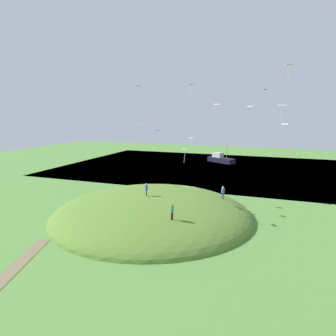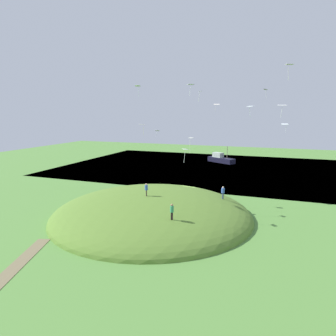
# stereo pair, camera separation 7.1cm
# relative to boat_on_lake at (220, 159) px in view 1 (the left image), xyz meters

# --- Properties ---
(ground_plane) EXTENTS (160.00, 160.00, 0.00)m
(ground_plane) POSITION_rel_boat_on_lake_xyz_m (37.64, 1.98, -0.94)
(ground_plane) COLOR #518338
(lake_water) EXTENTS (49.41, 80.00, 0.40)m
(lake_water) POSITION_rel_boat_on_lake_xyz_m (8.72, 1.98, -1.14)
(lake_water) COLOR #43658E
(lake_water) RESTS_ON ground_plane
(grass_hill) EXTENTS (26.90, 26.87, 5.99)m
(grass_hill) POSITION_rel_boat_on_lake_xyz_m (47.42, -0.71, -0.94)
(grass_hill) COLOR #54792C
(grass_hill) RESTS_ON ground_plane
(dirt_path) EXTENTS (10.57, 4.73, 0.04)m
(dirt_path) POSITION_rel_boat_on_lake_xyz_m (63.80, -7.04, -0.92)
(dirt_path) COLOR #706547
(dirt_path) RESTS_ON ground_plane
(boat_on_lake) EXTENTS (6.33, 8.27, 4.80)m
(boat_on_lake) POSITION_rel_boat_on_lake_xyz_m (0.00, 0.00, 0.00)
(boat_on_lake) COLOR black
(boat_on_lake) RESTS_ON lake_water
(person_walking_path) EXTENTS (0.55, 0.55, 1.70)m
(person_walking_path) POSITION_rel_boat_on_lake_xyz_m (48.51, -1.01, 3.11)
(person_walking_path) COLOR #41302B
(person_walking_path) RESTS_ON grass_hill
(person_near_shore) EXTENTS (0.44, 0.44, 1.79)m
(person_near_shore) POSITION_rel_boat_on_lake_xyz_m (54.05, 4.49, 2.52)
(person_near_shore) COLOR black
(person_near_shore) RESTS_ON grass_hill
(person_on_hilltop) EXTENTS (0.62, 0.62, 1.76)m
(person_on_hilltop) POSITION_rel_boat_on_lake_xyz_m (43.27, 8.12, 2.22)
(person_on_hilltop) COLOR #2A3750
(person_on_hilltop) RESTS_ON grass_hill
(kite_0) EXTENTS (0.83, 1.13, 1.58)m
(kite_0) POSITION_rel_boat_on_lake_xyz_m (42.87, 14.97, 13.66)
(kite_0) COLOR white
(kite_1) EXTENTS (1.08, 0.89, 1.70)m
(kite_1) POSITION_rel_boat_on_lake_xyz_m (29.85, 12.33, 16.54)
(kite_1) COLOR silver
(kite_2) EXTENTS (0.73, 0.99, 1.22)m
(kite_2) POSITION_rel_boat_on_lake_xyz_m (28.10, -7.79, 9.30)
(kite_2) COLOR white
(kite_3) EXTENTS (1.21, 1.19, 1.75)m
(kite_3) POSITION_rel_boat_on_lake_xyz_m (38.19, 1.88, 16.95)
(kite_3) COLOR white
(kite_4) EXTENTS (1.00, 1.25, 1.63)m
(kite_4) POSITION_rel_boat_on_lake_xyz_m (25.09, 3.31, 14.36)
(kite_4) COLOR silver
(kite_5) EXTENTS (0.57, 0.80, 1.58)m
(kite_5) POSITION_rel_boat_on_lake_xyz_m (42.70, -4.81, 16.55)
(kite_5) COLOR white
(kite_6) EXTENTS (0.92, 0.79, 1.67)m
(kite_6) POSITION_rel_boat_on_lake_xyz_m (35.69, 2.73, 16.02)
(kite_6) COLOR white
(kite_7) EXTENTS (1.23, 1.14, 1.47)m
(kite_7) POSITION_rel_boat_on_lake_xyz_m (47.73, -1.84, 11.25)
(kite_7) COLOR white
(kite_8) EXTENTS (0.78, 0.84, 2.09)m
(kite_8) POSITION_rel_boat_on_lake_xyz_m (44.62, 3.87, 9.28)
(kite_8) COLOR white
(kite_9) EXTENTS (1.26, 1.31, 1.74)m
(kite_9) POSITION_rel_boat_on_lake_xyz_m (33.61, 10.38, 13.75)
(kite_9) COLOR white
(kite_10) EXTENTS (0.95, 0.94, 1.78)m
(kite_10) POSITION_rel_boat_on_lake_xyz_m (48.17, 4.10, 8.27)
(kite_10) COLOR white
(kite_11) EXTENTS (0.99, 1.15, 1.95)m
(kite_11) POSITION_rel_boat_on_lake_xyz_m (40.51, 15.54, 18.74)
(kite_11) COLOR silver
(kite_12) EXTENTS (0.86, 1.09, 1.44)m
(kite_12) POSITION_rel_boat_on_lake_xyz_m (33.76, 15.64, 11.05)
(kite_12) COLOR white
(mooring_post) EXTENTS (0.14, 0.14, 1.01)m
(mooring_post) POSITION_rel_boat_on_lake_xyz_m (33.64, -2.27, -0.44)
(mooring_post) COLOR brown
(mooring_post) RESTS_ON ground_plane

